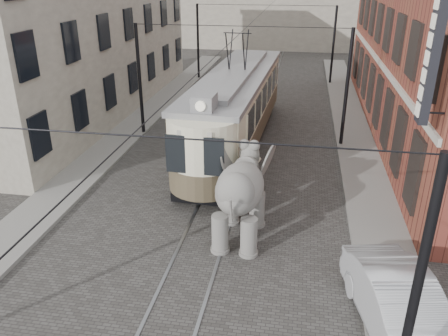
# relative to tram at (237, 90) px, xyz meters

# --- Properties ---
(ground) EXTENTS (120.00, 120.00, 0.00)m
(ground) POSITION_rel_tram_xyz_m (0.26, -5.45, -2.87)
(ground) COLOR #413F3C
(tram_rails) EXTENTS (1.54, 80.00, 0.02)m
(tram_rails) POSITION_rel_tram_xyz_m (0.26, -5.45, -2.86)
(tram_rails) COLOR slate
(tram_rails) RESTS_ON ground
(sidewalk_right) EXTENTS (2.00, 60.00, 0.15)m
(sidewalk_right) POSITION_rel_tram_xyz_m (6.26, -5.45, -2.80)
(sidewalk_right) COLOR slate
(sidewalk_right) RESTS_ON ground
(sidewalk_left) EXTENTS (2.00, 60.00, 0.15)m
(sidewalk_left) POSITION_rel_tram_xyz_m (-6.24, -5.45, -2.80)
(sidewalk_left) COLOR slate
(sidewalk_left) RESTS_ON ground
(stucco_building) EXTENTS (7.00, 24.00, 10.00)m
(stucco_building) POSITION_rel_tram_xyz_m (-10.74, 4.55, 2.13)
(stucco_building) COLOR gray
(stucco_building) RESTS_ON ground
(catenary) EXTENTS (11.00, 30.20, 6.00)m
(catenary) POSITION_rel_tram_xyz_m (0.06, -0.45, 0.13)
(catenary) COLOR black
(catenary) RESTS_ON ground
(tram) EXTENTS (3.62, 14.59, 5.74)m
(tram) POSITION_rel_tram_xyz_m (0.00, 0.00, 0.00)
(tram) COLOR beige
(tram) RESTS_ON ground
(elephant) EXTENTS (2.83, 4.92, 2.95)m
(elephant) POSITION_rel_tram_xyz_m (1.45, -9.06, -1.39)
(elephant) COLOR slate
(elephant) RESTS_ON ground
(parked_car) EXTENTS (2.72, 5.06, 1.58)m
(parked_car) POSITION_rel_tram_xyz_m (6.05, -12.82, -2.08)
(parked_car) COLOR #A2A2A6
(parked_car) RESTS_ON ground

